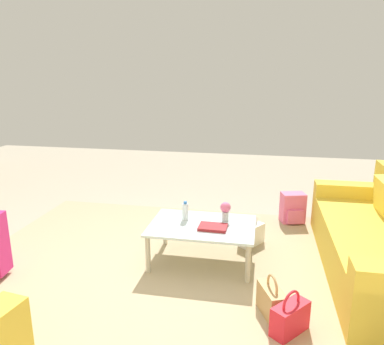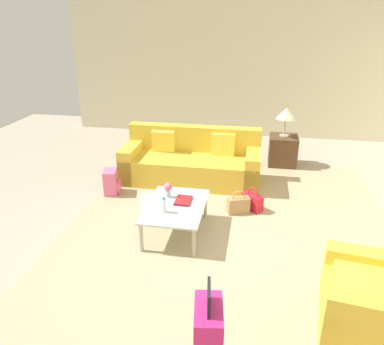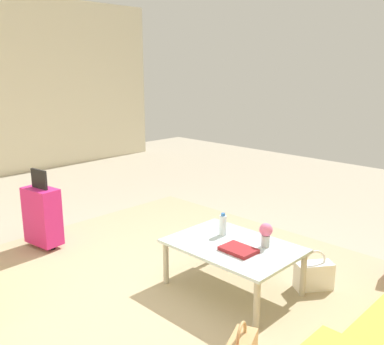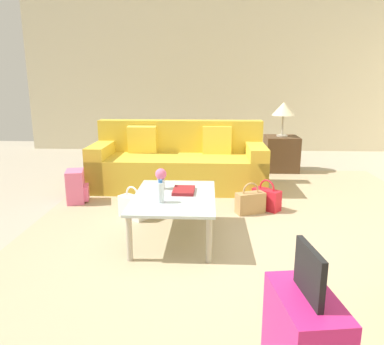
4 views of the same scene
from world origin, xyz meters
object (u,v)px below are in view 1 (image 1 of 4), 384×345
(water_bottle, at_px, (185,211))
(coffee_table, at_px, (202,229))
(handbag_white, at_px, (252,234))
(flower_vase, at_px, (225,210))
(backpack_pink, at_px, (293,208))
(handbag_tan, at_px, (271,301))
(handbag_red, at_px, (290,318))
(coffee_table_book, at_px, (213,227))

(water_bottle, bearing_deg, coffee_table, 153.43)
(handbag_white, bearing_deg, flower_vase, 51.76)
(flower_vase, distance_m, backpack_pink, 1.43)
(handbag_tan, bearing_deg, handbag_red, 124.42)
(coffee_table_book, relative_size, backpack_pink, 0.70)
(coffee_table_book, distance_m, handbag_white, 0.75)
(flower_vase, xyz_separation_m, handbag_tan, (-0.48, 0.93, -0.41))
(flower_vase, bearing_deg, handbag_white, -128.24)
(coffee_table_book, xyz_separation_m, handbag_red, (-0.72, 0.90, -0.30))
(water_bottle, bearing_deg, coffee_table_book, 150.64)
(coffee_table_book, relative_size, handbag_tan, 0.78)
(coffee_table, relative_size, handbag_red, 3.01)
(handbag_red, bearing_deg, handbag_tan, -55.58)
(handbag_white, distance_m, backpack_pink, 0.94)
(handbag_red, bearing_deg, backpack_pink, -94.13)
(water_bottle, bearing_deg, handbag_white, -150.18)
(backpack_pink, bearing_deg, coffee_table, 52.14)
(coffee_table, relative_size, handbag_white, 3.01)
(handbag_red, xyz_separation_m, backpack_pink, (-0.16, -2.27, 0.06))
(coffee_table, distance_m, handbag_white, 0.74)
(handbag_white, distance_m, handbag_red, 1.52)
(coffee_table_book, bearing_deg, handbag_red, 129.89)
(handbag_red, height_order, backpack_pink, backpack_pink)
(coffee_table, height_order, flower_vase, flower_vase)
(water_bottle, distance_m, flower_vase, 0.42)
(water_bottle, xyz_separation_m, handbag_red, (-1.04, 1.08, -0.38))
(handbag_white, relative_size, handbag_red, 1.00)
(coffee_table, relative_size, backpack_pink, 2.69)
(handbag_white, relative_size, backpack_pink, 0.89)
(coffee_table, xyz_separation_m, backpack_pink, (-1.00, -1.29, -0.18))
(flower_vase, relative_size, handbag_white, 0.57)
(coffee_table, distance_m, backpack_pink, 1.64)
(coffee_table_book, distance_m, handbag_tan, 0.96)
(coffee_table_book, bearing_deg, handbag_tan, 130.97)
(water_bottle, height_order, handbag_white, water_bottle)
(handbag_white, bearing_deg, handbag_red, 103.10)
(handbag_red, relative_size, backpack_pink, 0.89)
(handbag_white, bearing_deg, water_bottle, 29.82)
(coffee_table_book, height_order, flower_vase, flower_vase)
(handbag_red, bearing_deg, water_bottle, -46.19)
(flower_vase, bearing_deg, water_bottle, 6.79)
(coffee_table, xyz_separation_m, flower_vase, (-0.22, -0.15, 0.17))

